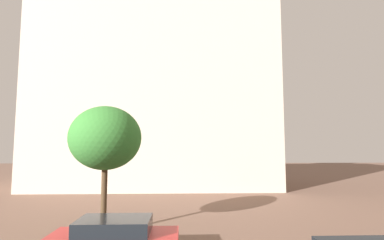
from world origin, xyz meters
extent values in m
cube|color=beige|center=(-2.58, 28.99, 8.63)|extent=(22.71, 10.38, 17.26)
cube|color=#38424C|center=(-2.58, 28.99, 18.46)|extent=(20.89, 9.55, 2.40)
cube|color=beige|center=(-5.79, 28.99, 14.41)|extent=(4.79, 4.79, 28.81)
cylinder|color=beige|center=(-12.43, 25.30, 10.66)|extent=(2.80, 2.80, 21.31)
cylinder|color=beige|center=(7.28, 25.30, 10.86)|extent=(2.80, 2.80, 21.72)
cube|color=black|center=(-2.25, 9.21, 1.26)|extent=(2.35, 1.57, 0.49)
cylinder|color=#4C3823|center=(-3.52, 12.65, 1.48)|extent=(0.26, 0.26, 2.97)
ellipsoid|color=#387F33|center=(-3.52, 12.65, 4.26)|extent=(3.23, 3.23, 2.91)
camera|label=1|loc=(-0.05, -0.62, 3.83)|focal=26.96mm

